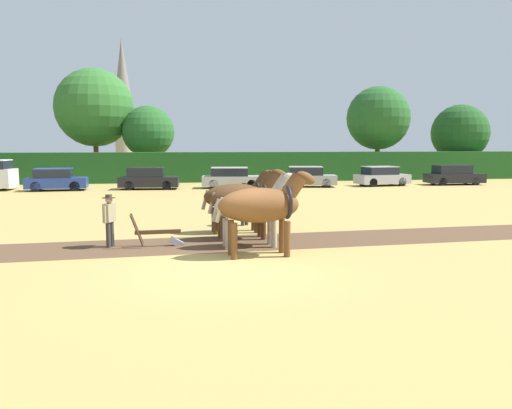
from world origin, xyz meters
name	(u,v)px	position (x,y,z in m)	size (l,w,h in m)	color
ground_plane	(227,269)	(0.00, 0.00, 0.00)	(240.00, 240.00, 0.00)	#A88E4C
plowed_furrow_strip	(86,249)	(-3.91, 3.08, 0.00)	(32.51, 2.68, 0.01)	brown
hedgerow	(189,167)	(0.00, 29.91, 1.24)	(68.62, 1.86, 2.48)	#1E511E
tree_left	(94,108)	(-8.12, 34.38, 6.35)	(6.87, 6.87, 9.80)	brown
tree_center_left	(148,132)	(-3.44, 33.13, 4.22)	(4.57, 4.57, 6.52)	#4C3823
tree_center	(378,118)	(17.67, 32.50, 5.56)	(5.88, 5.88, 8.51)	brown
tree_center_right	(460,133)	(26.32, 32.95, 4.24)	(5.47, 5.47, 6.99)	#423323
church_spire	(123,99)	(-8.95, 69.67, 10.22)	(3.01, 3.01, 19.53)	gray
draft_horse_lead_left	(263,205)	(1.16, 1.39, 1.44)	(2.93, 1.14, 2.45)	brown
draft_horse_lead_right	(253,206)	(1.11, 2.68, 1.26)	(2.88, 1.02, 2.33)	#B2A38E
draft_horse_trail_left	(245,199)	(1.04, 3.97, 1.33)	(2.78, 1.07, 2.39)	#513319
draft_horse_trail_right	(238,196)	(0.97, 5.27, 1.29)	(2.88, 1.07, 2.30)	#513319
plow	(162,236)	(-1.66, 3.19, 0.32)	(1.64, 0.48, 1.13)	#4C331E
farmer_at_plow	(109,217)	(-3.23, 3.32, 0.93)	(0.40, 0.60, 1.62)	#38332D
farmer_beside_team	(245,201)	(1.40, 6.73, 0.96)	(0.54, 0.44, 1.65)	#38332D
parked_car_left	(56,180)	(-9.21, 23.44, 0.73)	(4.05, 2.05, 1.51)	navy
parked_car_center_left	(148,179)	(-3.06, 23.45, 0.73)	(4.21, 2.02, 1.53)	black
parked_car_center	(232,178)	(2.82, 23.42, 0.72)	(4.50, 2.27, 1.50)	#A8A8B2
parked_car_center_right	(307,177)	(8.47, 23.53, 0.73)	(4.32, 2.45, 1.51)	#9E9EA8
parked_car_right	(381,176)	(14.27, 23.54, 0.72)	(4.19, 2.28, 1.48)	#A8A8B2
parked_car_far_right	(454,175)	(20.24, 23.60, 0.73)	(4.43, 1.80, 1.53)	black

